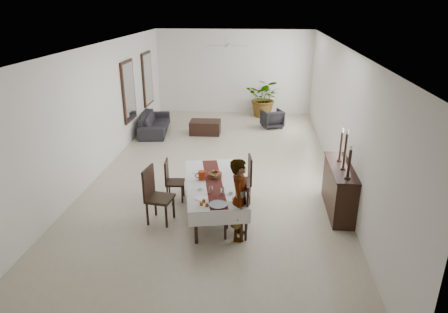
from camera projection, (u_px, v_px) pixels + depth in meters
floor at (217, 172)px, 10.45m from camera, size 6.00×12.00×0.00m
ceiling at (216, 46)px, 9.29m from camera, size 6.00×12.00×0.02m
wall_back at (234, 72)px, 15.44m from camera, size 6.00×0.02×3.20m
wall_front at (154, 256)px, 4.31m from camera, size 6.00×0.02×3.20m
wall_left at (100, 109)px, 10.14m from camera, size 0.02×12.00×3.20m
wall_right at (340, 116)px, 9.60m from camera, size 0.02×12.00×3.20m
dining_table_top at (214, 183)px, 8.16m from camera, size 1.39×2.42×0.05m
table_leg_fl at (196, 227)px, 7.25m from camera, size 0.08×0.08×0.66m
table_leg_fr at (241, 225)px, 7.33m from camera, size 0.08×0.08×0.66m
table_leg_bl at (192, 178)px, 9.25m from camera, size 0.08×0.08×0.66m
table_leg_br at (228, 177)px, 9.34m from camera, size 0.08×0.08×0.66m
tablecloth_top at (214, 182)px, 8.15m from camera, size 1.59×2.62×0.01m
tablecloth_drape_left at (187, 190)px, 8.15m from camera, size 0.50×2.40×0.28m
tablecloth_drape_right at (241, 187)px, 8.26m from camera, size 0.50×2.40×0.28m
tablecloth_drape_near at (219, 218)px, 7.07m from camera, size 1.10×0.23×0.28m
tablecloth_drape_far at (210, 166)px, 9.33m from camera, size 1.10×0.23×0.28m
table_runner at (214, 182)px, 8.15m from camera, size 0.80×2.39×0.00m
red_pitcher at (202, 175)px, 8.23m from camera, size 0.17×0.17×0.19m
pitcher_handle at (198, 176)px, 8.22m from camera, size 0.12×0.04×0.11m
wine_glass_near at (222, 192)px, 7.56m from camera, size 0.07×0.07×0.16m
wine_glass_mid at (211, 190)px, 7.63m from camera, size 0.07×0.07×0.16m
wine_glass_far at (216, 177)px, 8.17m from camera, size 0.07×0.07×0.16m
teacup_right at (231, 192)px, 7.64m from camera, size 0.09×0.09×0.06m
saucer_right at (231, 194)px, 7.65m from camera, size 0.14×0.14×0.01m
teacup_left at (201, 188)px, 7.81m from camera, size 0.09×0.09×0.06m
saucer_left at (201, 189)px, 7.81m from camera, size 0.14×0.14×0.01m
plate_near_right at (234, 200)px, 7.39m from camera, size 0.23×0.23×0.01m
bread_near_right at (234, 199)px, 7.38m from camera, size 0.09×0.09×0.09m
plate_near_left at (202, 198)px, 7.46m from camera, size 0.23×0.23×0.01m
plate_far_left at (198, 172)px, 8.60m from camera, size 0.23×0.23×0.01m
serving_tray at (218, 205)px, 7.23m from camera, size 0.34×0.34×0.02m
jam_jar_a at (207, 205)px, 7.17m from camera, size 0.06×0.06×0.07m
jam_jar_b at (201, 203)px, 7.21m from camera, size 0.06×0.06×0.07m
jam_jar_c at (204, 201)px, 7.30m from camera, size 0.06×0.06×0.07m
fruit_basket at (215, 175)px, 8.36m from camera, size 0.28×0.28×0.09m
fruit_red at (216, 172)px, 8.35m from camera, size 0.09×0.09×0.09m
fruit_green at (213, 171)px, 8.36m from camera, size 0.08×0.08×0.08m
chair_right_near_seat at (236, 212)px, 7.47m from camera, size 0.47×0.47×0.05m
chair_right_near_leg_fl at (246, 230)px, 7.38m from camera, size 0.05×0.05×0.46m
chair_right_near_leg_fr at (247, 219)px, 7.73m from camera, size 0.05×0.05×0.46m
chair_right_near_leg_bl at (225, 229)px, 7.41m from camera, size 0.05×0.05×0.46m
chair_right_near_leg_br at (227, 218)px, 7.76m from camera, size 0.05×0.05×0.46m
chair_right_near_back at (248, 197)px, 7.34m from camera, size 0.05×0.47×0.59m
chair_right_far_seat at (240, 182)px, 8.75m from camera, size 0.52×0.52×0.05m
chair_right_far_leg_fl at (250, 196)px, 8.68m from camera, size 0.05×0.05×0.44m
chair_right_far_leg_fr at (248, 188)px, 9.02m from camera, size 0.05×0.05×0.44m
chair_right_far_leg_bl at (233, 196)px, 8.66m from camera, size 0.05×0.05×0.44m
chair_right_far_leg_br at (231, 189)px, 9.00m from camera, size 0.05×0.05×0.44m
chair_right_far_back at (250, 169)px, 8.65m from camera, size 0.11×0.45×0.57m
chair_left_near_seat at (160, 199)px, 7.92m from camera, size 0.56×0.56×0.06m
chair_left_near_leg_fl at (155, 205)px, 8.25m from camera, size 0.06×0.06×0.48m
chair_left_near_leg_fr at (147, 214)px, 7.89m from camera, size 0.06×0.06×0.48m
chair_left_near_leg_bl at (174, 207)px, 8.16m from camera, size 0.06×0.06×0.48m
chair_left_near_leg_br at (166, 217)px, 7.80m from camera, size 0.06×0.06×0.48m
chair_left_near_back at (148, 182)px, 7.85m from camera, size 0.12×0.49×0.62m
chair_left_far_seat at (175, 183)px, 8.85m from camera, size 0.43×0.43×0.05m
chair_left_far_leg_fl at (169, 188)px, 9.08m from camera, size 0.04×0.04×0.39m
chair_left_far_leg_fr at (167, 195)px, 8.78m from camera, size 0.04×0.04×0.39m
chair_left_far_leg_bl at (184, 188)px, 9.08m from camera, size 0.04×0.04×0.39m
chair_left_far_leg_br at (182, 195)px, 8.78m from camera, size 0.04×0.04×0.39m
chair_left_far_back at (166, 171)px, 8.75m from camera, size 0.07×0.40×0.50m
woman at (240, 199)px, 7.28m from camera, size 0.43×0.61×1.59m
sideboard_body at (339, 189)px, 8.35m from camera, size 0.44×1.65×0.99m
sideboard_top at (342, 167)px, 8.16m from camera, size 0.48×1.71×0.03m
candlestick_near_base at (347, 178)px, 7.59m from camera, size 0.11×0.11×0.03m
candlestick_near_shaft at (349, 163)px, 7.48m from camera, size 0.05×0.05×0.55m
candlestick_near_candle at (351, 148)px, 7.37m from camera, size 0.04×0.04×0.09m
candlestick_mid_base at (343, 169)px, 8.00m from camera, size 0.11×0.11×0.03m
candlestick_mid_shaft at (345, 151)px, 7.86m from camera, size 0.05×0.05×0.71m
candlestick_mid_candle at (348, 132)px, 7.71m from camera, size 0.04×0.04×0.09m
candlestick_far_base at (339, 160)px, 8.40m from camera, size 0.11×0.11×0.03m
candlestick_far_shaft at (341, 146)px, 8.29m from camera, size 0.05×0.05×0.60m
candlestick_far_candle at (343, 130)px, 8.16m from camera, size 0.04×0.04×0.09m
sofa at (155, 123)px, 13.53m from camera, size 1.11×2.23×0.63m
armchair at (272, 119)px, 14.03m from camera, size 0.88×0.89×0.63m
coffee_table at (205, 127)px, 13.37m from camera, size 1.02×0.69×0.45m
potted_plant at (265, 98)px, 15.21m from camera, size 1.58×1.46×1.47m
mirror_frame_near at (129, 91)px, 12.18m from camera, size 0.06×1.05×1.85m
mirror_glass_near at (130, 91)px, 12.17m from camera, size 0.01×0.90×1.70m
mirror_frame_far at (147, 79)px, 14.12m from camera, size 0.06×1.05×1.85m
mirror_glass_far at (148, 79)px, 14.12m from camera, size 0.01×0.90×1.70m
fan_rod at (227, 39)px, 12.11m from camera, size 0.04×0.04×0.20m
fan_hub at (227, 46)px, 12.18m from camera, size 0.16×0.16×0.08m
fan_blade_n at (228, 45)px, 12.51m from camera, size 0.10×0.55×0.01m
fan_blade_s at (226, 47)px, 11.86m from camera, size 0.10×0.55×0.01m
fan_blade_e at (239, 46)px, 12.15m from camera, size 0.55×0.10×0.01m
fan_blade_w at (216, 46)px, 12.21m from camera, size 0.55×0.10×0.01m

